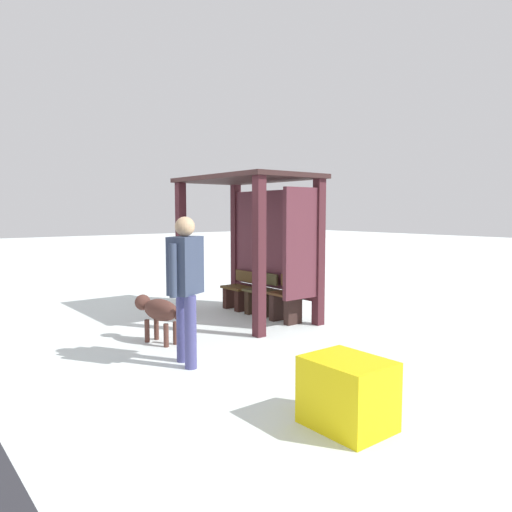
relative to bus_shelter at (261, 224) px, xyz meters
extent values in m
plane|color=white|center=(-0.12, -0.23, -1.62)|extent=(60.00, 60.00, 0.00)
cube|color=#451E24|center=(-1.26, -0.85, -0.45)|extent=(0.15, 0.15, 2.35)
cube|color=#451E24|center=(1.02, -0.85, -0.45)|extent=(0.15, 0.15, 2.35)
cube|color=#451E24|center=(-1.26, 0.38, -0.45)|extent=(0.15, 0.15, 2.35)
cube|color=#451E24|center=(1.02, 0.38, -0.45)|extent=(0.15, 0.15, 2.35)
cube|color=#321D1C|center=(-0.12, -0.23, 0.77)|extent=(2.54, 1.48, 0.07)
cube|color=#552630|center=(-0.12, 0.38, -0.28)|extent=(2.13, 0.08, 1.74)
cube|color=#451E24|center=(-0.12, 0.36, -1.21)|extent=(2.13, 0.06, 0.08)
cube|color=#552630|center=(1.02, -0.02, -0.28)|extent=(0.08, 0.67, 1.74)
cube|color=#4D3518|center=(-0.80, 0.08, -1.21)|extent=(0.58, 0.40, 0.04)
cube|color=#4D3518|center=(-0.80, 0.26, -1.01)|extent=(0.55, 0.04, 0.20)
cube|color=#311A16|center=(-0.61, 0.08, -1.43)|extent=(0.12, 0.34, 0.39)
cube|color=#311A16|center=(-0.98, 0.08, -1.43)|extent=(0.12, 0.34, 0.39)
cube|color=#443D23|center=(-0.12, 0.08, -1.18)|extent=(0.58, 0.38, 0.04)
cube|color=#443D23|center=(-0.12, 0.25, -0.98)|extent=(0.55, 0.04, 0.20)
cube|color=#2E1F15|center=(0.07, 0.08, -1.41)|extent=(0.12, 0.32, 0.42)
cube|color=#2E1F15|center=(-0.31, 0.08, -1.41)|extent=(0.12, 0.32, 0.42)
cube|color=#51331D|center=(0.56, 0.08, -1.15)|extent=(0.58, 0.36, 0.04)
cube|color=#51331D|center=(0.56, 0.24, -0.95)|extent=(0.55, 0.04, 0.20)
cube|color=#32201D|center=(0.74, 0.08, -1.40)|extent=(0.12, 0.30, 0.45)
cube|color=#32201D|center=(0.37, 0.08, -1.40)|extent=(0.12, 0.30, 0.45)
cube|color=#323D56|center=(1.51, -2.36, -0.42)|extent=(0.42, 0.49, 0.68)
sphere|color=tan|center=(1.51, -2.36, 0.04)|extent=(0.23, 0.23, 0.23)
cylinder|color=#43437D|center=(1.37, -2.33, -1.19)|extent=(0.19, 0.19, 0.86)
cylinder|color=#43437D|center=(1.66, -2.38, -1.19)|extent=(0.19, 0.19, 0.86)
cylinder|color=#323D56|center=(1.39, -2.12, -0.45)|extent=(0.12, 0.12, 0.61)
cylinder|color=#323D56|center=(1.63, -2.59, -0.45)|extent=(0.12, 0.12, 0.61)
ellipsoid|color=#533129|center=(0.46, -2.15, -1.15)|extent=(0.68, 0.41, 0.30)
sphere|color=#533129|center=(0.07, -2.24, -1.09)|extent=(0.23, 0.23, 0.23)
cylinder|color=#533129|center=(0.82, -2.06, -1.11)|extent=(0.17, 0.09, 0.27)
cylinder|color=#533129|center=(0.24, -2.11, -1.46)|extent=(0.07, 0.07, 0.32)
cylinder|color=#533129|center=(0.28, -2.28, -1.46)|extent=(0.07, 0.07, 0.32)
cylinder|color=#533129|center=(0.63, -2.02, -1.46)|extent=(0.07, 0.07, 0.32)
cylinder|color=#533129|center=(0.67, -2.19, -1.46)|extent=(0.07, 0.07, 0.32)
cube|color=yellow|center=(3.84, -2.13, -1.33)|extent=(0.70, 0.56, 0.59)
camera|label=1|loc=(6.49, -5.21, 0.21)|focal=34.00mm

